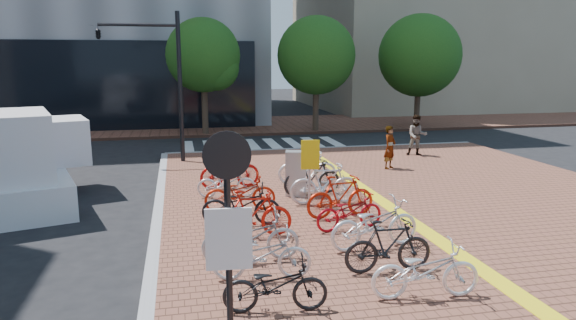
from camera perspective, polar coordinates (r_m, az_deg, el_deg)
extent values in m
plane|color=black|center=(10.94, 6.92, -10.32)|extent=(120.00, 120.00, 0.00)
cube|color=gray|center=(22.87, 4.26, 1.24)|extent=(14.00, 0.25, 0.15)
cube|color=brown|center=(31.04, -5.80, 3.82)|extent=(70.00, 8.00, 0.15)
cube|color=silver|center=(23.94, -11.05, 1.34)|extent=(0.50, 4.00, 0.01)
cube|color=silver|center=(23.98, -8.66, 1.43)|extent=(0.50, 4.00, 0.01)
cube|color=silver|center=(24.06, -6.28, 1.53)|extent=(0.50, 4.00, 0.01)
cube|color=silver|center=(24.18, -3.93, 1.62)|extent=(0.50, 4.00, 0.01)
cube|color=silver|center=(24.34, -1.60, 1.70)|extent=(0.50, 4.00, 0.01)
cube|color=silver|center=(24.54, 0.70, 1.78)|extent=(0.50, 4.00, 0.01)
cube|color=silver|center=(24.78, 2.96, 1.86)|extent=(0.50, 4.00, 0.01)
cube|color=silver|center=(25.06, 5.17, 1.93)|extent=(0.50, 4.00, 0.01)
cylinder|color=#38281E|center=(27.26, -9.22, 5.63)|extent=(0.32, 0.32, 2.60)
sphere|color=#194714|center=(27.14, -9.41, 11.42)|extent=(3.80, 3.80, 3.80)
sphere|color=#194714|center=(26.88, -8.03, 10.19)|extent=(2.40, 2.40, 2.40)
cylinder|color=#38281E|center=(28.21, 3.10, 5.94)|extent=(0.32, 0.32, 2.60)
sphere|color=#194714|center=(28.10, 3.16, 11.53)|extent=(4.20, 4.20, 4.20)
sphere|color=#194714|center=(27.98, 4.51, 10.29)|extent=(2.40, 2.40, 2.40)
cylinder|color=#38281E|center=(30.34, 14.16, 5.99)|extent=(0.32, 0.32, 2.60)
sphere|color=#194714|center=(30.24, 14.41, 11.18)|extent=(4.60, 4.60, 4.60)
sphere|color=#194714|center=(30.25, 15.64, 9.98)|extent=(2.40, 2.40, 2.40)
imported|color=black|center=(8.10, -1.43, -13.78)|extent=(1.68, 0.76, 0.85)
imported|color=silver|center=(9.18, -2.96, -10.45)|extent=(1.82, 0.84, 0.92)
imported|color=#A9AAAE|center=(9.96, -4.16, -8.51)|extent=(1.90, 0.69, 0.99)
imported|color=#B6180D|center=(11.30, -4.03, -5.93)|extent=(1.80, 0.69, 1.05)
imported|color=black|center=(12.11, -5.21, -4.97)|extent=(1.94, 0.97, 0.98)
imported|color=#B3230C|center=(13.20, -5.34, -3.66)|extent=(1.83, 0.65, 0.96)
imported|color=silver|center=(14.55, -6.85, -2.49)|extent=(1.70, 0.75, 0.86)
imported|color=#A50E0B|center=(15.59, -6.49, -1.14)|extent=(1.85, 0.69, 1.09)
imported|color=white|center=(8.79, 15.02, -11.77)|extent=(1.86, 0.81, 0.95)
imported|color=black|center=(9.64, 11.08, -9.35)|extent=(1.67, 0.50, 1.00)
imported|color=white|center=(10.76, 9.60, -6.99)|extent=(2.06, 0.96, 1.04)
imported|color=#A50B14|center=(11.84, 6.83, -5.66)|extent=(1.72, 0.84, 0.87)
imported|color=#A9210C|center=(12.68, 5.85, -4.04)|extent=(1.82, 0.69, 1.06)
imported|color=silver|center=(13.77, 4.10, -2.63)|extent=(1.92, 0.62, 1.14)
imported|color=black|center=(14.75, 2.70, -1.88)|extent=(1.79, 0.73, 1.04)
imported|color=white|center=(15.86, 2.17, -0.85)|extent=(1.86, 0.68, 1.10)
imported|color=gray|center=(18.56, 11.25, 1.38)|extent=(0.67, 0.63, 1.53)
imported|color=#454D58|center=(21.38, 14.14, 2.68)|extent=(0.96, 0.85, 1.65)
cube|color=#A6A6AA|center=(14.65, 0.89, -1.48)|extent=(0.68, 0.56, 1.28)
cylinder|color=#B7B7BC|center=(13.49, 2.40, -1.59)|extent=(0.07, 0.07, 1.74)
cube|color=yellow|center=(13.34, 2.47, 0.59)|extent=(0.49, 0.10, 0.77)
cylinder|color=black|center=(6.28, -6.60, -10.70)|extent=(0.09, 0.09, 3.01)
cylinder|color=black|center=(5.88, -6.81, 0.53)|extent=(0.56, 0.08, 0.56)
cube|color=silver|center=(6.14, -6.60, -8.73)|extent=(0.55, 0.08, 0.75)
cylinder|color=black|center=(19.78, -11.89, 7.83)|extent=(0.17, 0.17, 5.57)
cylinder|color=black|center=(19.83, -16.31, 14.21)|extent=(2.78, 0.11, 0.11)
imported|color=black|center=(19.95, -20.36, 13.15)|extent=(0.24, 1.15, 0.46)
cube|color=silver|center=(15.93, -26.78, -2.88)|extent=(3.20, 4.98, 0.92)
cube|color=silver|center=(17.04, -27.31, 1.78)|extent=(2.43, 2.43, 1.33)
cube|color=silver|center=(14.89, -27.06, 1.23)|extent=(2.79, 3.34, 1.84)
cylinder|color=black|center=(17.60, -24.17, -1.77)|extent=(0.42, 0.75, 0.72)
cylinder|color=black|center=(14.42, -22.99, -4.36)|extent=(0.42, 0.75, 0.72)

